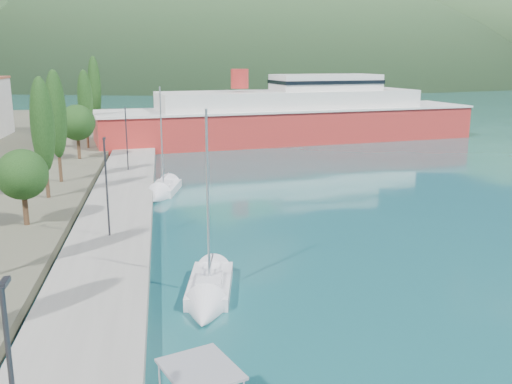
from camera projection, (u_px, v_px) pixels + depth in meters
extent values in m
plane|color=#1A565A|center=(185.00, 107.00, 137.55)|extent=(1400.00, 1400.00, 0.00)
cube|color=gray|center=(121.00, 200.00, 45.74)|extent=(5.00, 88.00, 0.80)
cylinder|color=#47301E|center=(26.00, 210.00, 37.68)|extent=(0.36, 0.36, 2.08)
sphere|color=#1B3D15|center=(22.00, 174.00, 37.14)|extent=(3.33, 3.33, 3.33)
cylinder|color=#47301E|center=(48.00, 185.00, 45.07)|extent=(0.30, 0.30, 2.09)
ellipsoid|color=#1B3D15|center=(42.00, 125.00, 43.99)|extent=(1.80, 1.80, 7.40)
cylinder|color=#47301E|center=(60.00, 170.00, 50.93)|extent=(0.30, 0.30, 2.18)
ellipsoid|color=#1B3D15|center=(56.00, 114.00, 49.80)|extent=(1.80, 1.80, 7.72)
cylinder|color=#47301E|center=(79.00, 148.00, 62.56)|extent=(0.36, 0.36, 2.43)
sphere|color=#1B3D15|center=(77.00, 123.00, 61.93)|extent=(3.90, 3.90, 3.90)
cylinder|color=#47301E|center=(88.00, 139.00, 70.29)|extent=(0.30, 0.30, 2.09)
ellipsoid|color=#1B3D15|center=(85.00, 101.00, 69.20)|extent=(1.80, 1.80, 7.41)
cylinder|color=#47301E|center=(97.00, 128.00, 80.86)|extent=(0.30, 0.30, 2.46)
ellipsoid|color=#1B3D15|center=(95.00, 88.00, 79.58)|extent=(1.80, 1.80, 8.71)
cube|color=#2D2D33|center=(4.00, 282.00, 12.21)|extent=(0.15, 0.50, 0.12)
cylinder|color=#2D2D33|center=(107.00, 188.00, 34.61)|extent=(0.12, 0.12, 6.00)
cube|color=#2D2D33|center=(104.00, 139.00, 34.17)|extent=(0.15, 0.50, 0.12)
cylinder|color=#2D2D33|center=(127.00, 139.00, 55.52)|extent=(0.12, 0.12, 6.00)
cube|color=#2D2D33|center=(125.00, 108.00, 55.07)|extent=(0.15, 0.50, 0.12)
cube|color=gray|center=(200.00, 369.00, 17.32)|extent=(2.77, 2.99, 0.09)
cube|color=silver|center=(210.00, 287.00, 28.82)|extent=(2.90, 5.35, 0.81)
cube|color=silver|center=(209.00, 279.00, 28.37)|extent=(1.57, 2.21, 0.32)
cylinder|color=silver|center=(208.00, 198.00, 27.42)|extent=(0.12, 0.12, 8.57)
cone|color=silver|center=(204.00, 315.00, 25.66)|extent=(2.44, 2.68, 2.07)
cube|color=silver|center=(164.00, 189.00, 50.17)|extent=(3.20, 5.33, 0.85)
cube|color=silver|center=(163.00, 184.00, 49.72)|extent=(1.71, 2.22, 0.33)
cylinder|color=silver|center=(162.00, 137.00, 48.78)|extent=(0.12, 0.12, 8.53)
cone|color=silver|center=(156.00, 198.00, 47.08)|extent=(2.63, 2.74, 2.18)
cube|color=#B52925|center=(289.00, 127.00, 80.97)|extent=(54.37, 19.73, 5.14)
cube|color=silver|center=(290.00, 109.00, 80.39)|extent=(54.79, 20.12, 0.28)
cube|color=silver|center=(290.00, 101.00, 80.13)|extent=(37.77, 15.14, 2.76)
cube|color=silver|center=(326.00, 82.00, 81.31)|extent=(15.85, 9.22, 2.20)
cylinder|color=#B52925|center=(240.00, 79.00, 77.10)|extent=(2.39, 2.39, 2.57)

